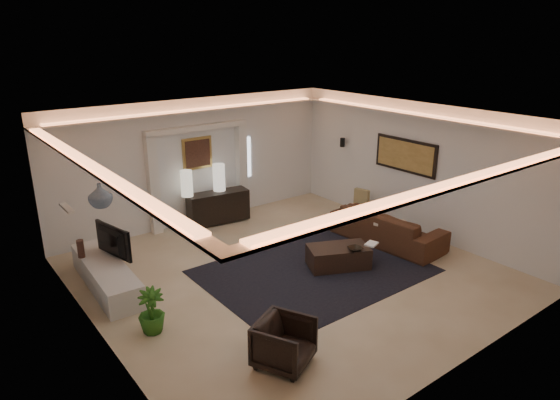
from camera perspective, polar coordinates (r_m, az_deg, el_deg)
floor at (r=9.41m, az=1.26°, el=-8.41°), size 7.00×7.00×0.00m
ceiling at (r=8.48m, az=1.40°, el=9.29°), size 7.00×7.00×0.00m
wall_back at (r=11.66m, az=-9.50°, el=4.39°), size 7.00×0.00×7.00m
wall_front at (r=6.68m, az=20.58°, el=-7.73°), size 7.00×0.00×7.00m
wall_left at (r=7.33m, az=-20.69°, el=-5.38°), size 0.00×7.00×7.00m
wall_right at (r=11.27m, az=15.40°, el=3.46°), size 0.00×7.00×7.00m
cove_soffit at (r=8.53m, az=1.39°, el=7.44°), size 7.00×7.00×0.04m
daylight_slit at (r=12.34m, az=-3.89°, el=4.91°), size 0.25×0.03×1.00m
area_rug at (r=9.50m, az=3.93°, el=-8.13°), size 4.00×3.00×0.01m
pilaster_left at (r=11.20m, az=-14.34°, el=1.59°), size 0.22×0.20×2.20m
pilaster_right at (r=12.23m, az=-4.44°, el=3.56°), size 0.22×0.20×2.20m
alcove_header at (r=11.41m, az=-9.47°, el=8.19°), size 2.52×0.20×0.12m
painting_frame at (r=11.59m, az=-9.48°, el=5.32°), size 0.74×0.04×0.74m
painting_canvas at (r=11.57m, az=-9.42°, el=5.30°), size 0.62×0.02×0.62m
art_panel_frame at (r=11.36m, az=14.22°, el=4.99°), size 0.04×1.64×0.74m
art_panel_gold at (r=11.34m, az=14.14°, el=4.97°), size 0.02×1.50×0.62m
wall_sconce at (r=12.54m, az=7.18°, el=6.58°), size 0.12×0.12×0.22m
wall_niche at (r=8.55m, az=-23.29°, el=-0.86°), size 0.10×0.55×0.04m
console at (r=11.73m, az=-7.11°, el=-0.77°), size 1.48×0.62×0.72m
lamp_left at (r=11.36m, az=-10.69°, el=2.04°), size 0.27×0.27×0.60m
lamp_right at (r=11.66m, az=-7.03°, el=2.67°), size 0.29×0.29×0.63m
media_ledge at (r=9.36m, az=-19.35°, el=-8.15°), size 0.71×2.40×0.45m
tv at (r=9.38m, az=-19.13°, el=-4.61°), size 1.01×0.35×0.58m
figurine at (r=9.60m, az=-21.95°, el=-5.07°), size 0.14×0.14×0.33m
ginger_jar at (r=8.27m, az=-19.96°, el=0.50°), size 0.41×0.41×0.39m
plant at (r=7.81m, az=-14.57°, el=-12.25°), size 0.45×0.45×0.70m
sofa at (r=10.82m, az=12.23°, el=-3.03°), size 2.51×1.16×0.71m
throw_blanket at (r=10.51m, az=12.52°, el=-2.57°), size 0.65×0.57×0.06m
throw_pillow at (r=12.03m, az=9.36°, el=0.37°), size 0.19×0.39×0.37m
coffee_table at (r=9.63m, az=6.70°, el=-6.52°), size 1.30×1.04×0.43m
bowl at (r=9.41m, az=8.63°, el=-5.62°), size 0.30×0.30×0.07m
magazine at (r=9.72m, az=10.47°, el=-5.03°), size 0.32×0.27×0.03m
armchair at (r=6.93m, az=0.48°, el=-16.12°), size 0.95×0.96×0.66m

